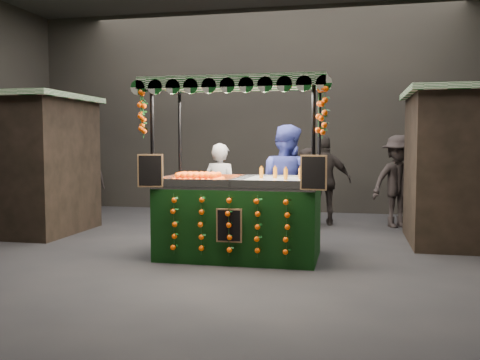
# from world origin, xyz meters

# --- Properties ---
(ground) EXTENTS (12.00, 12.00, 0.00)m
(ground) POSITION_xyz_m (0.00, 0.00, 0.00)
(ground) COLOR black
(ground) RESTS_ON ground
(market_hall) EXTENTS (12.10, 10.10, 5.05)m
(market_hall) POSITION_xyz_m (0.00, 0.00, 3.38)
(market_hall) COLOR black
(market_hall) RESTS_ON ground
(neighbour_stall_left) EXTENTS (3.00, 2.20, 2.60)m
(neighbour_stall_left) POSITION_xyz_m (-4.40, 1.00, 1.31)
(neighbour_stall_left) COLOR black
(neighbour_stall_left) RESTS_ON ground
(juice_stall) EXTENTS (2.69, 1.58, 2.61)m
(juice_stall) POSITION_xyz_m (0.42, -0.34, 0.81)
(juice_stall) COLOR black
(juice_stall) RESTS_ON ground
(vendor_grey) EXTENTS (0.69, 0.52, 1.70)m
(vendor_grey) POSITION_xyz_m (-0.16, 0.80, 0.85)
(vendor_grey) COLOR gray
(vendor_grey) RESTS_ON ground
(vendor_blue) EXTENTS (1.20, 1.09, 2.00)m
(vendor_blue) POSITION_xyz_m (0.97, 0.71, 1.00)
(vendor_blue) COLOR navy
(vendor_blue) RESTS_ON ground
(shopper_0) EXTENTS (0.61, 0.42, 1.62)m
(shopper_0) POSITION_xyz_m (-4.06, 2.80, 0.81)
(shopper_0) COLOR black
(shopper_0) RESTS_ON ground
(shopper_1) EXTENTS (0.98, 0.98, 1.60)m
(shopper_1) POSITION_xyz_m (1.19, 2.47, 0.80)
(shopper_1) COLOR #2C2523
(shopper_1) RESTS_ON ground
(shopper_2) EXTENTS (1.12, 0.54, 1.85)m
(shopper_2) POSITION_xyz_m (1.49, 3.05, 0.92)
(shopper_2) COLOR black
(shopper_2) RESTS_ON ground
(shopper_3) EXTENTS (1.38, 1.18, 1.85)m
(shopper_3) POSITION_xyz_m (2.96, 3.05, 0.93)
(shopper_3) COLOR black
(shopper_3) RESTS_ON ground
(shopper_4) EXTENTS (0.95, 0.84, 1.63)m
(shopper_4) POSITION_xyz_m (-4.38, 4.03, 0.81)
(shopper_4) COLOR #292221
(shopper_4) RESTS_ON ground
(shopper_5) EXTENTS (1.59, 1.33, 1.71)m
(shopper_5) POSITION_xyz_m (4.50, 3.70, 0.86)
(shopper_5) COLOR #2E2625
(shopper_5) RESTS_ON ground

